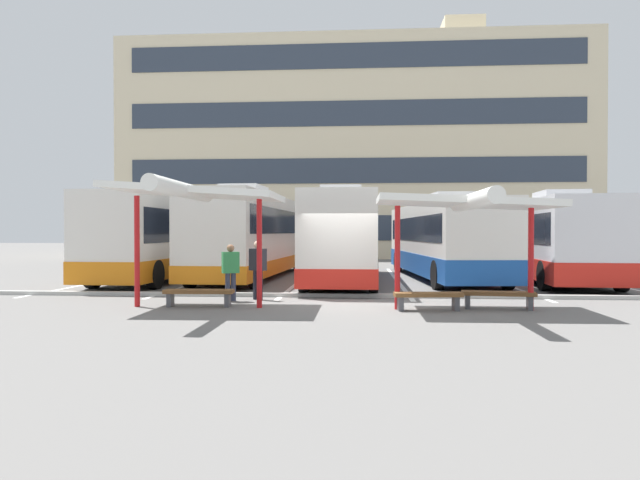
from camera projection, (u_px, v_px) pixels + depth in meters
The scene contains 21 objects.
ground_plane at pixel (344, 302), 15.68m from camera, with size 160.00×160.00×0.00m, color slate.
terminal_building at pixel (354, 157), 46.61m from camera, with size 35.21×13.25×19.17m.
coach_bus_0 at pixel (167, 238), 23.22m from camera, with size 2.84×11.34×3.68m.
coach_bus_1 at pixel (253, 236), 23.90m from camera, with size 3.21×12.34×3.80m.
coach_bus_2 at pixel (343, 238), 22.18m from camera, with size 2.58×11.76×3.62m.
coach_bus_3 at pixel (442, 241), 23.45m from camera, with size 3.58×12.38×3.47m.
coach_bus_4 at pixel (550, 241), 22.45m from camera, with size 3.44×11.44×3.49m.
lane_stripe_0 at pixel (117, 278), 23.50m from camera, with size 0.16×14.00×0.01m, color white.
lane_stripe_1 at pixel (208, 279), 23.23m from camera, with size 0.16×14.00×0.01m, color white.
lane_stripe_2 at pixel (301, 280), 22.96m from camera, with size 0.16×14.00×0.01m, color white.
lane_stripe_3 at pixel (397, 280), 22.69m from camera, with size 0.16×14.00×0.01m, color white.
lane_stripe_4 at pixel (495, 281), 22.43m from camera, with size 0.16×14.00×0.01m, color white.
lane_stripe_5 at pixel (595, 281), 22.16m from camera, with size 0.16×14.00×0.01m, color white.
waiting_shelter_0 at pixel (194, 195), 14.25m from camera, with size 4.23×4.76×3.20m.
bench_0 at pixel (199, 294), 14.66m from camera, with size 1.83×0.50×0.45m.
waiting_shelter_1 at pixel (466, 204), 13.75m from camera, with size 4.30×4.71×2.87m.
bench_1 at pixel (428, 297), 13.94m from camera, with size 1.71×0.57×0.45m.
bench_2 at pixel (498, 296), 14.17m from camera, with size 1.85×0.64×0.45m.
platform_kerb at pixel (345, 295), 16.75m from camera, with size 44.00×0.24×0.12m, color #ADADA8.
waiting_passenger_0 at pixel (231, 269), 15.81m from camera, with size 0.51×0.41×1.61m.
waiting_passenger_1 at pixel (258, 265), 16.18m from camera, with size 0.54×0.42×1.70m.
Camera 1 is at (0.41, -15.66, 1.96)m, focal length 31.51 mm.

